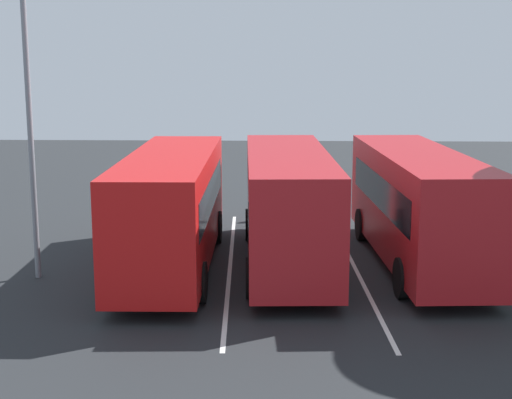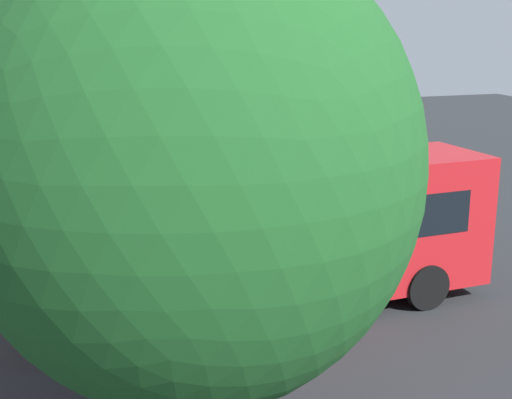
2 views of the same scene
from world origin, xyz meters
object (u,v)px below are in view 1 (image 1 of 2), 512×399
Objects in this scene: bus_center_left at (288,203)px; pedestrian at (280,193)px; bus_center_right at (172,206)px; street_lamp at (38,100)px; bus_far_left at (417,203)px.

bus_center_left is 5.95× the size of pedestrian.
street_lamp is (-1.00, 3.51, 3.18)m from bus_center_right.
bus_center_left is at bearing -82.57° from bus_center_right.
street_lamp is (-1.51, 6.97, 3.18)m from bus_center_left.
bus_center_right is 1.13× the size of street_lamp.
bus_center_right is (-0.51, 3.46, 0.00)m from bus_center_left.
pedestrian is 11.38m from street_lamp.
bus_far_left is at bearing -90.60° from bus_center_left.
bus_far_left is 1.01× the size of bus_center_right.
bus_far_left is at bearing -85.93° from bus_center_right.
bus_center_left is (-0.14, 3.93, 0.00)m from bus_far_left.
bus_far_left is 1.00× the size of bus_center_left.
bus_far_left is at bearing -2.62° from street_lamp.
bus_far_left and bus_center_right have the same top height.
street_lamp reaches higher than bus_center_right.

